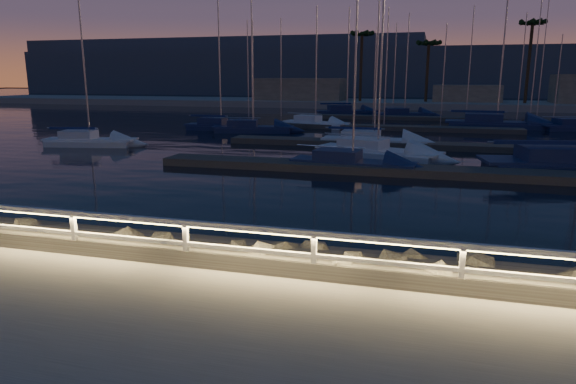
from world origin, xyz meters
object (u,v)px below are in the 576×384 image
Objects in this scene: sailboat_a at (88,140)px; sailboat_j at (251,128)px; sailboat_f at (349,162)px; sailboat_g at (371,140)px; sailboat_m at (345,112)px; sailboat_n at (403,114)px; sailboat_i at (314,123)px; guard_rail at (266,239)px; sailboat_e at (219,126)px; sailboat_h at (576,163)px; sailboat_c at (375,151)px; sailboat_k at (494,123)px.

sailboat_j is (8.04, 11.70, 0.00)m from sailboat_a.
sailboat_f is 0.90× the size of sailboat_g.
sailboat_a is 36.31m from sailboat_m.
sailboat_n is (19.92, 32.63, 0.00)m from sailboat_a.
guard_rail is at bearing -62.18° from sailboat_i.
sailboat_g reaches higher than sailboat_i.
sailboat_n is at bearing 47.12° from sailboat_a.
sailboat_j is at bearing 151.91° from sailboat_g.
guard_rail is 26.45m from sailboat_g.
sailboat_e is 3.52m from sailboat_j.
sailboat_c is at bearing 158.54° from sailboat_h.
sailboat_j is at bearing 44.03° from sailboat_a.
sailboat_k reaches higher than sailboat_f.
sailboat_f is at bearing -105.09° from sailboat_m.
sailboat_i is 0.93× the size of sailboat_n.
sailboat_m is (-6.63, 28.49, 0.06)m from sailboat_g.
sailboat_a is at bearing -139.99° from sailboat_n.
sailboat_m is (-18.03, 35.78, -0.01)m from sailboat_h.
sailboat_i is 7.45m from sailboat_j.
sailboat_h reaches higher than sailboat_i.
sailboat_h reaches higher than sailboat_a.
sailboat_a is at bearing -137.41° from sailboat_j.
sailboat_c is (0.03, 21.17, -0.96)m from guard_rail.
sailboat_c is 19.82m from sailboat_e.
sailboat_j is (3.39, -0.95, -0.01)m from sailboat_e.
sailboat_e is 25.15m from sailboat_n.
sailboat_a is 0.91× the size of sailboat_j.
sailboat_e reaches higher than sailboat_f.
sailboat_k is 1.32× the size of sailboat_n.
sailboat_f reaches higher than sailboat_a.
sailboat_g is 0.74× the size of sailboat_h.
sailboat_m is (8.04, 21.37, 0.04)m from sailboat_e.
sailboat_n is at bearing 108.77° from sailboat_c.
sailboat_e is at bearing 140.50° from sailboat_h.
sailboat_m is (-16.39, 12.17, -0.01)m from sailboat_k.
sailboat_c is at bearing -49.54° from sailboat_i.
sailboat_g reaches higher than sailboat_n.
sailboat_h reaches higher than sailboat_n.
sailboat_h is 1.28× the size of sailboat_m.
guard_rail is 55.42m from sailboat_m.
guard_rail is at bearing -87.73° from sailboat_g.
sailboat_i reaches higher than sailboat_a.
sailboat_a is at bearing -140.38° from sailboat_k.
sailboat_c reaches higher than sailboat_a.
sailboat_g is at bearing -118.20° from sailboat_k.
sailboat_g is (-0.81, 5.26, -0.01)m from sailboat_c.
sailboat_f is at bearing -67.85° from sailboat_j.
sailboat_n is at bearing 95.85° from sailboat_f.
sailboat_g is 1.10× the size of sailboat_i.
sailboat_n reaches higher than sailboat_a.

